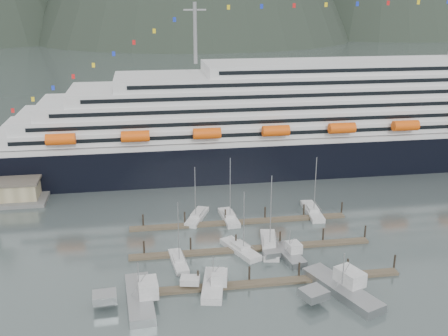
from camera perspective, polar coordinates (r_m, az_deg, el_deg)
The scene contains 15 objects.
ground at distance 103.24m, azimuth 6.15°, elevation -9.39°, with size 1600.00×1600.00×0.00m, color #4C5A5A.
cruise_ship at distance 157.40m, azimuth 11.71°, elevation 4.72°, with size 210.00×30.40×50.30m.
dock_near at distance 93.54m, azimuth 4.78°, elevation -12.25°, with size 48.18×2.28×3.20m.
dock_mid at distance 104.65m, azimuth 3.08°, elevation -8.71°, with size 48.18×2.28×3.20m.
dock_far at distance 116.15m, azimuth 1.73°, elevation -5.86°, with size 48.18×2.28×3.20m.
sailboat_b at distance 99.75m, azimuth -4.98°, elevation -10.13°, with size 3.42×9.48×13.03m.
sailboat_c at distance 103.70m, azimuth 1.80°, elevation -8.88°, with size 6.90×10.91×13.41m.
sailboat_d at distance 105.74m, azimuth 4.95°, elevation -8.38°, with size 5.13×12.96×16.09m.
sailboat_e at distance 118.21m, azimuth -2.96°, elevation -5.37°, with size 6.61×10.68×13.10m.
sailboat_f at distance 117.66m, azimuth 0.54°, elevation -5.45°, with size 3.61×10.13×15.30m.
sailboat_g at distance 122.68m, azimuth 9.59°, elevation -4.71°, with size 3.62×11.83×14.41m.
trawler_a at distance 88.84m, azimuth -9.29°, elevation -13.72°, with size 10.63×14.71×8.00m.
trawler_b at distance 91.48m, azimuth -1.25°, elevation -12.53°, with size 8.45×10.95×6.79m.
trawler_c at distance 92.20m, azimuth 12.62°, elevation -12.65°, with size 13.03×16.50×8.27m.
trawler_e at distance 102.04m, azimuth 7.03°, elevation -9.25°, with size 7.58×9.93×6.16m.
Camera 1 is at (-25.21, -88.11, 47.52)m, focal length 42.00 mm.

